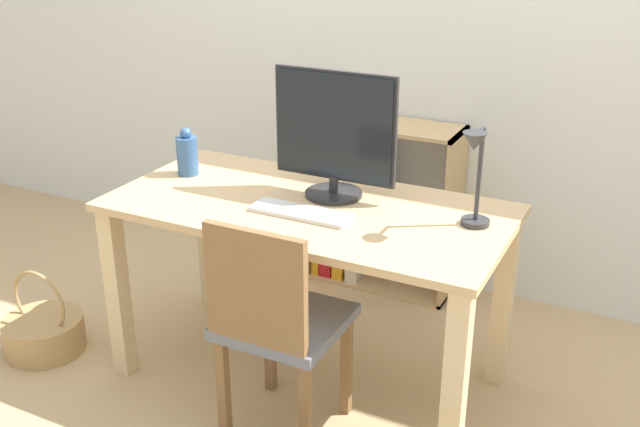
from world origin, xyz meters
TOP-DOWN VIEW (x-y plane):
  - ground_plane at (0.00, 0.00)m, footprint 10.00×10.00m
  - wall_back at (0.00, 1.05)m, footprint 8.00×0.05m
  - desk at (0.00, 0.00)m, footprint 1.48×0.73m
  - monitor at (0.05, 0.12)m, footprint 0.48×0.22m
  - keyboard at (0.02, -0.10)m, footprint 0.37×0.12m
  - vase at (-0.59, 0.07)m, footprint 0.09×0.09m
  - desk_lamp at (0.60, 0.04)m, footprint 0.10×0.19m
  - chair at (0.07, -0.37)m, footprint 0.40×0.40m
  - bookshelf at (-0.17, 0.87)m, footprint 0.72×0.28m
  - basket at (-1.09, -0.34)m, footprint 0.34×0.34m

SIDE VIEW (x-z plane):
  - ground_plane at x=0.00m, z-range 0.00..0.00m
  - basket at x=-1.09m, z-range -0.10..0.27m
  - bookshelf at x=-0.17m, z-range -0.01..0.82m
  - chair at x=0.07m, z-range 0.04..0.90m
  - desk at x=0.00m, z-range 0.25..0.99m
  - keyboard at x=0.02m, z-range 0.75..0.76m
  - vase at x=-0.59m, z-range 0.74..0.93m
  - desk_lamp at x=0.60m, z-range 0.79..1.14m
  - monitor at x=0.05m, z-range 0.76..1.24m
  - wall_back at x=0.00m, z-range 0.00..2.60m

